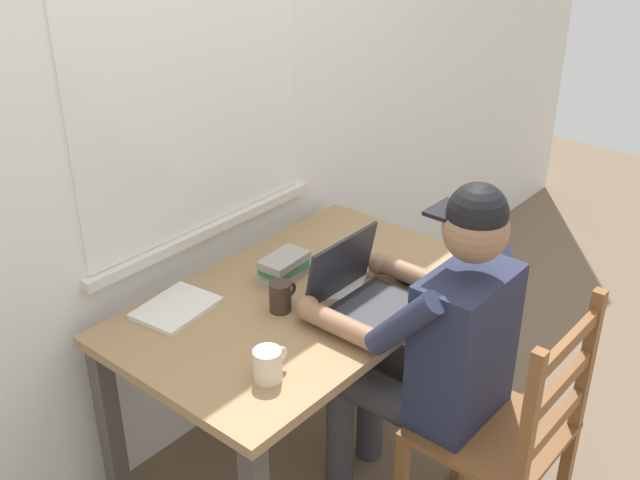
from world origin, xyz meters
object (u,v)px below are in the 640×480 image
object	(u,v)px
laptop	(360,292)
coffee_mug_white	(268,364)
computer_mouse	(407,279)
coffee_mug_dark	(280,296)
desk	(304,320)
seated_person	(433,341)
wooden_chair	(506,436)
book_stack_main	(284,267)

from	to	relation	value
laptop	coffee_mug_white	size ratio (longest dim) A/B	2.73
computer_mouse	coffee_mug_dark	distance (m)	0.47
laptop	desk	bearing A→B (deg)	110.31
laptop	coffee_mug_dark	distance (m)	0.26
laptop	seated_person	bearing A→B (deg)	-87.26
wooden_chair	laptop	size ratio (longest dim) A/B	2.90
desk	coffee_mug_dark	world-z (taller)	coffee_mug_dark
computer_mouse	coffee_mug_white	world-z (taller)	coffee_mug_white
seated_person	computer_mouse	world-z (taller)	seated_person
coffee_mug_white	coffee_mug_dark	bearing A→B (deg)	37.46
desk	seated_person	xyz separation A→B (m)	(0.08, -0.46, 0.07)
wooden_chair	book_stack_main	xyz separation A→B (m)	(-0.03, 0.88, 0.29)
desk	seated_person	size ratio (longest dim) A/B	1.03
coffee_mug_dark	book_stack_main	world-z (taller)	coffee_mug_dark
computer_mouse	wooden_chair	bearing A→B (deg)	-112.07
desk	computer_mouse	size ratio (longest dim) A/B	12.94
computer_mouse	coffee_mug_white	distance (m)	0.70
desk	wooden_chair	bearing A→B (deg)	-83.73
computer_mouse	book_stack_main	xyz separation A→B (m)	(-0.25, 0.36, 0.02)
coffee_mug_dark	computer_mouse	bearing A→B (deg)	-28.53
seated_person	coffee_mug_dark	distance (m)	0.51
laptop	book_stack_main	distance (m)	0.32
desk	laptop	distance (m)	0.25
computer_mouse	coffee_mug_white	xyz separation A→B (m)	(-0.70, 0.00, 0.03)
wooden_chair	coffee_mug_white	bearing A→B (deg)	132.74
computer_mouse	seated_person	bearing A→B (deg)	-131.08
wooden_chair	computer_mouse	distance (m)	0.63
desk	computer_mouse	bearing A→B (deg)	-36.61
wooden_chair	laptop	bearing A→B (deg)	91.36
computer_mouse	laptop	bearing A→B (deg)	171.47
wooden_chair	computer_mouse	size ratio (longest dim) A/B	9.56
desk	laptop	bearing A→B (deg)	-69.69
computer_mouse	coffee_mug_white	bearing A→B (deg)	179.99
coffee_mug_dark	book_stack_main	size ratio (longest dim) A/B	0.54
coffee_mug_white	coffee_mug_dark	distance (m)	0.37
computer_mouse	book_stack_main	world-z (taller)	book_stack_main
seated_person	coffee_mug_dark	size ratio (longest dim) A/B	11.41
seated_person	coffee_mug_white	bearing A→B (deg)	153.27
wooden_chair	book_stack_main	distance (m)	0.93
desk	book_stack_main	bearing A→B (deg)	70.22
coffee_mug_dark	book_stack_main	xyz separation A→B (m)	(0.16, 0.13, -0.01)
desk	wooden_chair	size ratio (longest dim) A/B	1.35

